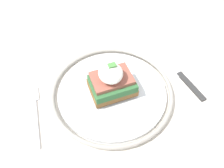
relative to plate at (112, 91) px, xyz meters
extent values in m
cube|color=beige|center=(-0.03, 0.01, -0.02)|extent=(1.11, 0.81, 0.03)
cylinder|color=beige|center=(0.46, 0.36, -0.39)|extent=(0.06, 0.06, 0.71)
cylinder|color=silver|center=(0.00, 0.00, 0.00)|extent=(0.24, 0.24, 0.01)
torus|color=gray|center=(0.00, 0.00, 0.00)|extent=(0.28, 0.28, 0.01)
cube|color=brown|center=(0.00, 0.00, 0.02)|extent=(0.10, 0.07, 0.02)
cube|color=#2D6033|center=(0.00, 0.00, 0.03)|extent=(0.09, 0.07, 0.02)
cube|color=brown|center=(0.00, 0.00, 0.05)|extent=(0.08, 0.06, 0.01)
ellipsoid|color=white|center=(0.00, 0.00, 0.07)|extent=(0.05, 0.05, 0.03)
cube|color=#47843D|center=(0.00, 0.00, 0.09)|extent=(0.02, 0.01, 0.00)
cube|color=silver|center=(-0.17, -0.02, -0.01)|extent=(0.02, 0.12, 0.00)
cube|color=silver|center=(-0.17, 0.06, -0.01)|extent=(0.02, 0.04, 0.00)
cube|color=#2D2D2D|center=(0.18, -0.05, 0.00)|extent=(0.02, 0.09, 0.01)
cube|color=silver|center=(0.17, 0.04, -0.01)|extent=(0.03, 0.11, 0.00)
camera|label=1|loc=(-0.10, -0.27, 0.40)|focal=35.00mm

